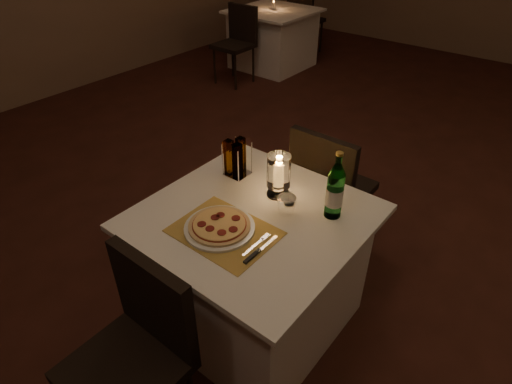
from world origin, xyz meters
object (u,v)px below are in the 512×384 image
Objects in this scene: pizza at (219,225)px; tumbler at (286,205)px; main_table at (254,270)px; water_bottle at (335,191)px; hurricane_candle at (279,172)px; chair_near at (139,341)px; chair_far at (328,182)px; neighbor_table_left at (273,39)px; plate at (220,228)px.

tumbler reaches higher than pizza.
tumbler is at bearing 43.33° from main_table.
water_bottle is at bearing 34.95° from tumbler.
chair_near is at bearing -89.57° from hurricane_candle.
pizza is 0.40m from hurricane_candle.
chair_far is 0.90× the size of neighbor_table_left.
plate is at bearing -96.39° from hurricane_candle.
hurricane_candle is (-0.01, 0.92, 0.32)m from chair_near.
tumbler is (0.11, 0.82, 0.24)m from chair_near.
chair_far is 0.92m from pizza.
water_bottle is 1.51× the size of hurricane_candle.
neighbor_table_left is (-2.49, 3.49, 0.00)m from main_table.
water_bottle is at bearing 72.91° from chair_near.
hurricane_candle reaches higher than plate.
main_table is 4.45× the size of hurricane_candle.
tumbler reaches higher than plate.
main_table is 0.44m from tumbler.
chair_near reaches higher than main_table.
hurricane_candle is (-0.30, -0.03, -0.00)m from water_bottle.
chair_near is 9.95× the size of tumbler.
main_table is at bearing 90.00° from chair_near.
hurricane_candle reaches higher than chair_near.
neighbor_table_left is (-2.78, 3.26, -0.50)m from water_bottle.
chair_near is 2.81× the size of plate.
main_table is at bearing -136.67° from tumbler.
neighbor_table_left is at bearing 130.48° from water_bottle.
tumbler is (0.11, 0.11, 0.41)m from main_table.
plate reaches higher than main_table.
water_bottle reaches higher than tumbler.
chair_near reaches higher than tumbler.
main_table is 2.95× the size of water_bottle.
chair_far is at bearing 100.49° from tumbler.
neighbor_table_left is (-2.61, 3.39, -0.41)m from tumbler.
chair_far is at bearing 86.80° from plate.
water_bottle reaches higher than pizza.
neighbor_table_left is (-2.49, 4.21, -0.18)m from chair_near.
tumbler is 0.09× the size of neighbor_table_left.
chair_far is 2.81× the size of plate.
chair_near is 0.58m from pizza.
water_bottle is (0.34, 0.41, 0.11)m from pizza.
plate is 1.14× the size of pizza.
chair_far is at bearing 120.98° from water_bottle.
chair_near is 4.01× the size of hurricane_candle.
chair_far is (0.00, 1.43, 0.00)m from chair_near.
plate is at bearing -56.36° from neighbor_table_left.
main_table is 0.62m from water_bottle.
plate is 0.55m from water_bottle.
plate is 0.02m from pizza.
neighbor_table_left is at bearing 127.58° from tumbler.
hurricane_candle is (-0.01, 0.21, 0.50)m from main_table.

